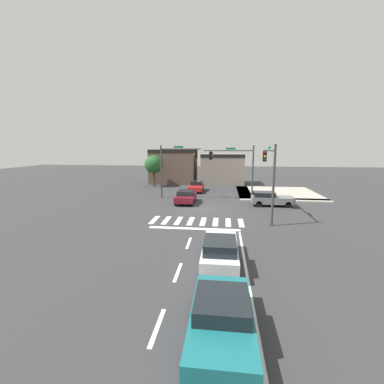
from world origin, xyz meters
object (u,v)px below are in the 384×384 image
at_px(roadside_tree, 154,165).
at_px(traffic_signal_southeast, 269,168).
at_px(car_gray, 270,199).
at_px(traffic_signal_northwest, 176,162).
at_px(car_teal, 222,317).
at_px(car_white, 220,250).
at_px(car_red, 196,186).
at_px(car_maroon, 186,196).
at_px(traffic_signal_northeast, 235,163).

bearing_deg(roadside_tree, traffic_signal_southeast, -49.69).
bearing_deg(car_gray, roadside_tree, 142.70).
distance_m(car_gray, roadside_tree, 19.55).
relative_size(traffic_signal_northwest, car_teal, 1.37).
xyz_separation_m(traffic_signal_southeast, roadside_tree, (-14.32, 16.89, -0.92)).
xyz_separation_m(traffic_signal_southeast, car_white, (-3.82, -9.53, -3.51)).
distance_m(car_red, roadside_tree, 8.22).
height_order(traffic_signal_southeast, car_teal, traffic_signal_southeast).
xyz_separation_m(car_gray, car_maroon, (-8.83, 0.27, -0.02)).
bearing_deg(car_white, roadside_tree, 21.69).
bearing_deg(car_maroon, roadside_tree, -150.14).
bearing_deg(car_maroon, traffic_signal_northwest, -148.96).
relative_size(traffic_signal_northwest, traffic_signal_northeast, 1.00).
xyz_separation_m(traffic_signal_northwest, traffic_signal_northeast, (6.77, 0.13, -0.05)).
bearing_deg(car_red, car_teal, 7.60).
distance_m(car_white, car_maroon, 15.45).
xyz_separation_m(car_gray, roadside_tree, (-15.41, 11.74, 2.63)).
bearing_deg(car_maroon, traffic_signal_southeast, 55.00).
bearing_deg(car_maroon, car_teal, 11.31).
distance_m(traffic_signal_northwest, car_red, 6.62).
height_order(traffic_signal_northwest, car_maroon, traffic_signal_northwest).
distance_m(traffic_signal_northwest, car_white, 18.72).
xyz_separation_m(car_teal, roadside_tree, (-10.64, 31.75, 2.64)).
distance_m(traffic_signal_northeast, car_teal, 23.31).
bearing_deg(traffic_signal_northwest, car_red, 70.42).
distance_m(car_red, car_maroon, 7.87).
relative_size(car_red, roadside_tree, 0.90).
bearing_deg(traffic_signal_southeast, car_red, 29.27).
relative_size(traffic_signal_southeast, traffic_signal_northeast, 1.00).
bearing_deg(traffic_signal_southeast, car_maroon, 55.00).
distance_m(car_white, car_gray, 15.47).
bearing_deg(car_gray, traffic_signal_northeast, 140.33).
relative_size(traffic_signal_northeast, car_maroon, 1.49).
xyz_separation_m(car_teal, car_red, (-3.76, 28.15, -0.04)).
xyz_separation_m(traffic_signal_southeast, car_gray, (1.09, 5.15, -3.55)).
bearing_deg(traffic_signal_southeast, car_gray, -11.94).
bearing_deg(traffic_signal_southeast, traffic_signal_northeast, 17.32).
relative_size(car_gray, car_maroon, 1.01).
bearing_deg(traffic_signal_northwest, car_white, -72.64).
xyz_separation_m(car_white, car_gray, (4.91, 14.67, -0.04)).
relative_size(car_teal, car_white, 0.97).
bearing_deg(car_red, car_white, 9.02).
distance_m(traffic_signal_northeast, car_gray, 5.86).
xyz_separation_m(car_maroon, roadside_tree, (-6.58, 11.47, 2.65)).
xyz_separation_m(traffic_signal_southeast, car_teal, (-3.69, -14.87, -3.56)).
bearing_deg(traffic_signal_southeast, car_teal, 166.08).
bearing_deg(traffic_signal_southeast, car_white, 158.14).
distance_m(car_white, roadside_tree, 28.54).
distance_m(traffic_signal_northeast, car_red, 7.92).
bearing_deg(traffic_signal_northeast, traffic_signal_southeast, 107.32).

